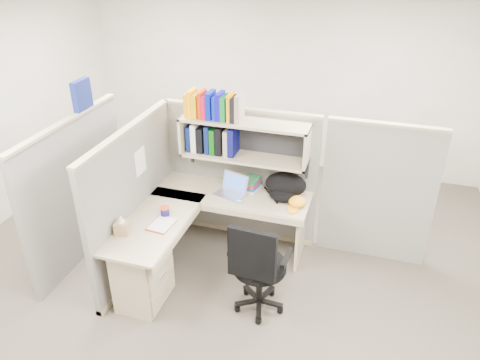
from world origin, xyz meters
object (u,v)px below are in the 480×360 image
(laptop, at_px, (229,186))
(snack_canister, at_px, (165,211))
(backpack, at_px, (285,187))
(desk, at_px, (168,252))
(task_chair, at_px, (258,281))

(laptop, xyz_separation_m, snack_canister, (-0.51, -0.58, -0.07))
(backpack, bearing_deg, desk, -155.83)
(backpack, distance_m, task_chair, 1.13)
(snack_canister, relative_size, task_chair, 0.09)
(desk, distance_m, laptop, 0.99)
(task_chair, bearing_deg, laptop, 123.09)
(snack_canister, bearing_deg, desk, -62.94)
(laptop, relative_size, task_chair, 0.30)
(desk, xyz_separation_m, backpack, (0.98, 0.94, 0.43))
(desk, relative_size, snack_canister, 18.07)
(task_chair, bearing_deg, snack_canister, 164.19)
(laptop, distance_m, snack_canister, 0.77)
(desk, relative_size, backpack, 3.84)
(snack_canister, bearing_deg, task_chair, -15.81)
(backpack, height_order, snack_canister, backpack)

